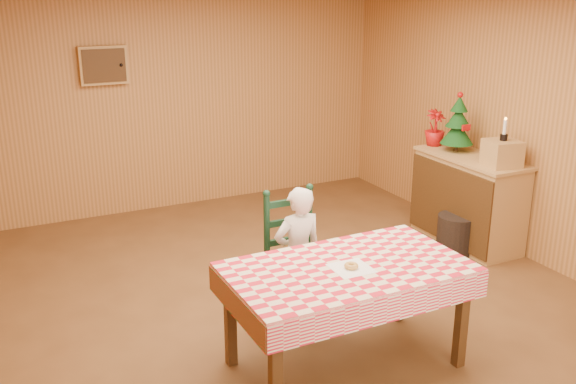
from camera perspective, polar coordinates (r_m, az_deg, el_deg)
The scene contains 13 objects.
ground at distance 5.53m, azimuth 0.94°, elevation -9.99°, with size 6.00×6.00×0.00m, color brown.
cabin_walls at distance 5.42m, azimuth -1.61°, elevation 9.82°, with size 5.10×6.05×2.65m.
dining_table at distance 4.44m, azimuth 5.26°, elevation -7.51°, with size 1.66×0.96×0.77m.
ladder_chair at distance 5.14m, azimuth 0.60°, elevation -6.02°, with size 0.44×0.40×1.08m.
seated_child at distance 5.07m, azimuth 0.89°, elevation -5.64°, with size 0.41×0.27×1.12m, color silver.
napkin at distance 4.37m, azimuth 5.64°, elevation -6.76°, with size 0.26×0.26×0.00m, color white.
donut at distance 4.36m, azimuth 5.65°, elevation -6.54°, with size 0.10×0.10×0.03m, color #C29645.
shelf_unit at distance 6.91m, azimuth 15.67°, elevation -0.66°, with size 0.54×1.24×0.93m.
crate at distance 6.48m, azimuth 18.49°, elevation 3.29°, with size 0.30×0.30×0.25m, color tan.
christmas_tree at distance 6.91m, azimuth 14.86°, elevation 5.81°, with size 0.34×0.34×0.62m.
flower_arrangement at distance 7.11m, azimuth 12.93°, elevation 5.59°, with size 0.22×0.22×0.39m, color #A40F0F.
candle_set at distance 6.44m, azimuth 18.66°, elevation 4.93°, with size 0.07×0.07×0.22m.
storage_bin at distance 6.72m, azimuth 14.71°, elevation -3.60°, with size 0.38×0.38×0.38m, color black.
Camera 1 is at (-2.26, -4.34, 2.59)m, focal length 40.00 mm.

